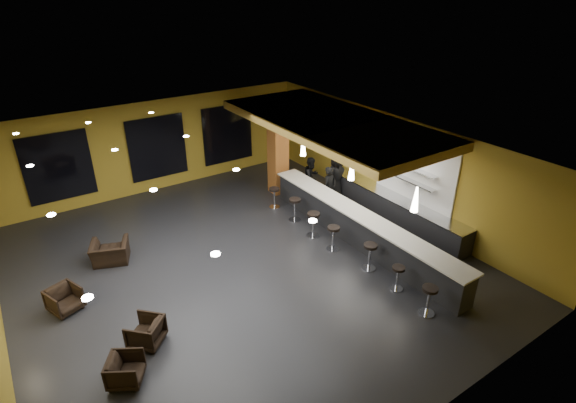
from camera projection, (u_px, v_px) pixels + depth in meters
floor at (241, 266)px, 13.16m from camera, size 12.00×13.00×0.10m
ceiling at (235, 150)px, 11.54m from camera, size 12.00×13.00×0.10m
wall_back at (156, 146)px, 17.19m from camera, size 12.00×0.10×3.50m
wall_front at (426, 364)px, 7.51m from camera, size 12.00×0.10×3.50m
wall_right at (394, 165)px, 15.39m from camera, size 0.10×13.00×3.50m
wood_soffit at (331, 123)px, 14.38m from camera, size 3.60×8.00×0.28m
window_left at (58, 167)px, 15.38m from camera, size 2.20×0.06×2.40m
window_center at (157, 148)px, 17.13m from camera, size 2.20×0.06×2.40m
window_right at (228, 134)px, 18.64m from camera, size 2.20×0.06×2.40m
tile_backsplash at (415, 169)px, 14.49m from camera, size 0.06×3.20×2.40m
bar_counter at (359, 229)px, 14.00m from camera, size 0.60×8.00×1.00m
bar_top at (360, 214)px, 13.77m from camera, size 0.78×8.10×0.05m
prep_counter at (392, 208)px, 15.41m from camera, size 0.70×6.00×0.86m
prep_top at (394, 196)px, 15.21m from camera, size 0.72×6.00×0.03m
wall_shelf_lower at (416, 183)px, 14.45m from camera, size 0.30×1.50×0.03m
wall_shelf_upper at (417, 170)px, 14.25m from camera, size 0.30×1.50×0.03m
column at (278, 149)px, 16.85m from camera, size 0.60×0.60×3.50m
pendant_0 at (416, 199)px, 11.70m from camera, size 0.20×0.20×0.70m
pendant_1 at (352, 169)px, 13.55m from camera, size 0.20×0.20×0.70m
pendant_2 at (303, 146)px, 15.39m from camera, size 0.20×0.20×0.70m
staff_a at (330, 188)px, 15.99m from camera, size 0.65×0.50×1.60m
staff_b at (311, 177)px, 16.98m from camera, size 0.90×0.79×1.54m
staff_c at (336, 176)px, 16.73m from camera, size 1.01×0.80×1.80m
armchair_a at (126, 370)px, 9.22m from camera, size 0.94×0.93×0.63m
armchair_b at (146, 332)px, 10.19m from camera, size 1.01×1.01×0.66m
armchair_c at (65, 299)px, 11.20m from camera, size 0.91×0.92×0.66m
armchair_d at (110, 252)px, 13.12m from camera, size 1.29×1.21×0.67m
bar_stool_0 at (429, 297)px, 11.00m from camera, size 0.41×0.41×0.80m
bar_stool_1 at (398, 275)px, 11.91m from camera, size 0.36×0.36×0.71m
bar_stool_2 at (370, 253)px, 12.72m from camera, size 0.41×0.41×0.81m
bar_stool_3 at (333, 235)px, 13.65m from camera, size 0.40×0.40×0.79m
bar_stool_4 at (313, 222)px, 14.34m from camera, size 0.43×0.43×0.85m
bar_stool_5 at (295, 207)px, 15.30m from camera, size 0.42×0.42×0.82m
bar_stool_6 at (274, 195)px, 16.18m from camera, size 0.39×0.39×0.77m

